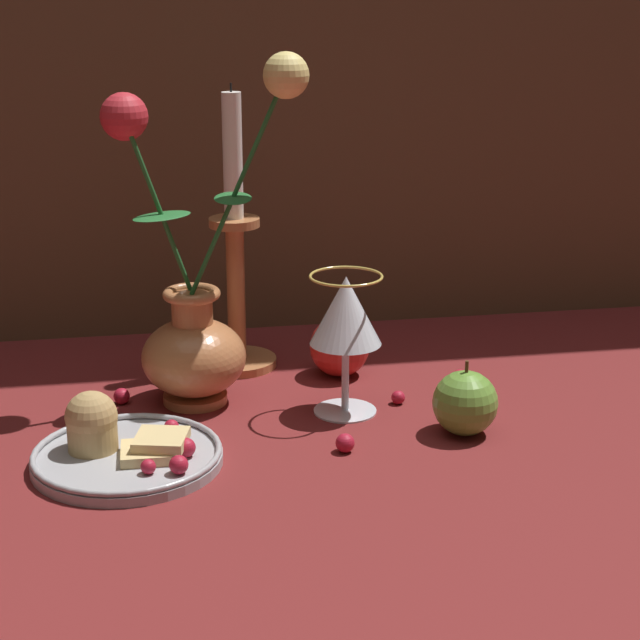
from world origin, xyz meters
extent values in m
plane|color=maroon|center=(0.00, 0.00, 0.00)|extent=(2.40, 2.40, 0.00)
cylinder|color=#B77042|center=(-0.09, 0.07, 0.01)|extent=(0.07, 0.07, 0.01)
ellipsoid|color=#B77042|center=(-0.09, 0.07, 0.05)|extent=(0.11, 0.11, 0.08)
cylinder|color=#B77042|center=(-0.09, 0.07, 0.10)|extent=(0.04, 0.04, 0.04)
torus|color=#B77042|center=(-0.09, 0.07, 0.12)|extent=(0.06, 0.06, 0.01)
cylinder|color=#23662D|center=(-0.12, 0.08, 0.22)|extent=(0.07, 0.02, 0.19)
ellipsoid|color=#23662D|center=(-0.11, 0.08, 0.21)|extent=(0.08, 0.07, 0.00)
sphere|color=red|center=(-0.15, 0.08, 0.31)|extent=(0.05, 0.05, 0.05)
cylinder|color=#23662D|center=(-0.04, 0.07, 0.24)|extent=(0.11, 0.01, 0.23)
ellipsoid|color=#23662D|center=(-0.04, 0.07, 0.23)|extent=(0.05, 0.07, 0.00)
sphere|color=#EFD67A|center=(0.02, 0.07, 0.35)|extent=(0.05, 0.05, 0.05)
cylinder|color=#A3A3A8|center=(-0.16, -0.08, 0.01)|extent=(0.18, 0.18, 0.01)
torus|color=#A3A3A8|center=(-0.16, -0.08, 0.01)|extent=(0.18, 0.18, 0.01)
cylinder|color=tan|center=(-0.19, -0.06, 0.03)|extent=(0.05, 0.05, 0.03)
sphere|color=tan|center=(-0.19, -0.06, 0.04)|extent=(0.05, 0.05, 0.05)
cube|color=#DBBC7A|center=(-0.14, -0.09, 0.01)|extent=(0.05, 0.05, 0.01)
cube|color=#DBBC7A|center=(-0.13, -0.08, 0.03)|extent=(0.06, 0.06, 0.01)
sphere|color=#AD192D|center=(-0.14, -0.12, 0.02)|extent=(0.01, 0.01, 0.01)
sphere|color=#AD192D|center=(-0.12, -0.13, 0.02)|extent=(0.02, 0.02, 0.02)
sphere|color=#AD192D|center=(-0.11, -0.09, 0.02)|extent=(0.02, 0.02, 0.02)
sphere|color=#AD192D|center=(-0.12, -0.06, 0.02)|extent=(0.02, 0.02, 0.02)
sphere|color=#AD192D|center=(-0.12, -0.04, 0.02)|extent=(0.02, 0.02, 0.02)
cylinder|color=silver|center=(0.07, 0.01, 0.00)|extent=(0.07, 0.07, 0.00)
cylinder|color=silver|center=(0.07, 0.01, 0.04)|extent=(0.01, 0.01, 0.07)
cone|color=silver|center=(0.07, 0.01, 0.12)|extent=(0.08, 0.08, 0.07)
cone|color=#E5CC66|center=(0.07, 0.01, 0.10)|extent=(0.07, 0.07, 0.05)
torus|color=gold|center=(0.07, 0.01, 0.15)|extent=(0.08, 0.08, 0.00)
cylinder|color=#B77042|center=(-0.03, 0.18, 0.01)|extent=(0.09, 0.09, 0.01)
cylinder|color=#B77042|center=(-0.03, 0.18, 0.09)|extent=(0.02, 0.02, 0.16)
cylinder|color=#B77042|center=(-0.03, 0.18, 0.18)|extent=(0.06, 0.06, 0.01)
cylinder|color=white|center=(-0.03, 0.18, 0.25)|extent=(0.02, 0.02, 0.14)
cylinder|color=black|center=(-0.03, 0.18, 0.33)|extent=(0.00, 0.00, 0.01)
sphere|color=#669938|center=(0.18, -0.06, 0.03)|extent=(0.07, 0.07, 0.07)
cylinder|color=#4C3319|center=(0.18, -0.06, 0.07)|extent=(0.00, 0.00, 0.01)
sphere|color=red|center=(0.09, 0.12, 0.04)|extent=(0.07, 0.07, 0.07)
cylinder|color=#4C3319|center=(0.09, 0.12, 0.08)|extent=(0.00, 0.00, 0.01)
sphere|color=#AD192D|center=(0.22, 0.02, 0.01)|extent=(0.01, 0.01, 0.01)
sphere|color=#AD192D|center=(0.13, 0.02, 0.01)|extent=(0.02, 0.02, 0.02)
sphere|color=#AD192D|center=(0.05, -0.09, 0.01)|extent=(0.02, 0.02, 0.02)
sphere|color=#AD192D|center=(-0.17, 0.08, 0.01)|extent=(0.02, 0.02, 0.02)
sphere|color=#AD192D|center=(0.21, 0.06, 0.01)|extent=(0.02, 0.02, 0.02)
camera|label=1|loc=(-0.14, -1.04, 0.45)|focal=60.00mm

